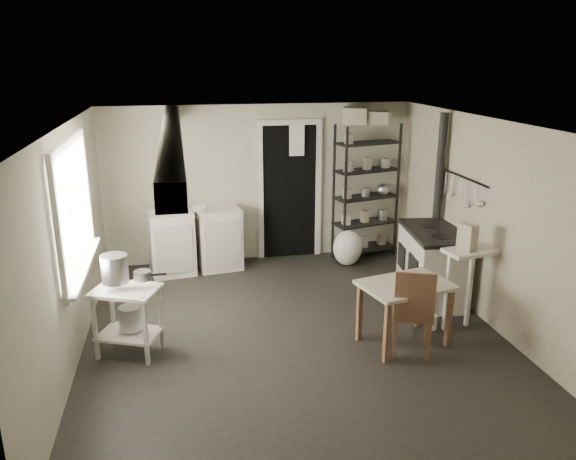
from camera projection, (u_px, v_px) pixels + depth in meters
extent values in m
plane|color=black|center=(293.00, 332.00, 6.26)|extent=(5.00, 5.00, 0.00)
plane|color=silver|center=(294.00, 124.00, 5.59)|extent=(5.00, 5.00, 0.00)
cube|color=#B3AE99|center=(259.00, 184.00, 8.27)|extent=(4.50, 0.02, 2.30)
cube|color=#B3AE99|center=(372.00, 349.00, 3.58)|extent=(4.50, 0.02, 2.30)
cube|color=#B3AE99|center=(70.00, 247.00, 5.51)|extent=(0.02, 5.00, 2.30)
cube|color=#B3AE99|center=(488.00, 222.00, 6.34)|extent=(0.02, 5.00, 2.30)
cylinder|color=silver|center=(115.00, 269.00, 5.52)|extent=(0.29, 0.29, 0.28)
cylinder|color=silver|center=(142.00, 276.00, 5.60)|extent=(0.19, 0.19, 0.09)
cylinder|color=silver|center=(130.00, 318.00, 5.73)|extent=(0.23, 0.23, 0.25)
imported|color=silver|center=(198.00, 206.00, 7.77)|extent=(0.33, 0.33, 0.07)
imported|color=silver|center=(166.00, 207.00, 7.68)|extent=(0.17, 0.17, 0.11)
imported|color=silver|center=(351.00, 169.00, 8.19)|extent=(0.10, 0.10, 0.18)
cube|color=#C1B39B|center=(354.00, 124.00, 8.06)|extent=(0.41, 0.38, 0.23)
cube|color=#C1B39B|center=(378.00, 126.00, 8.07)|extent=(0.35, 0.33, 0.18)
cube|color=#C1B39B|center=(467.00, 242.00, 6.09)|extent=(0.17, 0.22, 0.29)
imported|color=silver|center=(430.00, 277.00, 5.68)|extent=(0.12, 0.12, 0.09)
ellipsoid|color=silver|center=(348.00, 249.00, 8.22)|extent=(0.45, 0.39, 0.52)
cylinder|color=silver|center=(431.00, 322.00, 6.32)|extent=(0.15, 0.15, 0.16)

